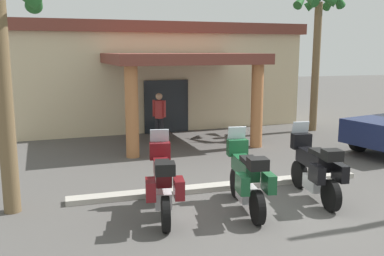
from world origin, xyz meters
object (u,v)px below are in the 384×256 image
palm_tree_near_portico (318,19)px  motel_building (146,73)px  motorcycle_black (315,168)px  pedestrian (159,114)px  motorcycle_maroon (163,182)px  motorcycle_green (247,177)px

palm_tree_near_portico → motel_building: bearing=141.9°
motorcycle_black → pedestrian: bearing=23.0°
motorcycle_maroon → motorcycle_black: (3.44, 0.00, 0.00)m
motorcycle_green → palm_tree_near_portico: bearing=-32.4°
motel_building → motorcycle_black: 12.16m
palm_tree_near_portico → pedestrian: bearing=-176.3°
motorcycle_maroon → motorcycle_black: size_ratio=1.00×
motorcycle_maroon → pedestrian: size_ratio=1.24×
motorcycle_maroon → motorcycle_green: bearing=-86.9°
palm_tree_near_portico → motorcycle_black: bearing=-122.3°
motel_building → pedestrian: bearing=-98.6°
motorcycle_green → motorcycle_maroon: bearing=91.8°
motorcycle_maroon → pedestrian: 6.98m
motel_building → pedestrian: motel_building is taller
motorcycle_maroon → motorcycle_green: same height
pedestrian → palm_tree_near_portico: size_ratio=0.30×
pedestrian → motel_building: bearing=37.2°
motel_building → pedestrian: (-0.53, -5.17, -1.18)m
motorcycle_green → palm_tree_near_portico: palm_tree_near_portico is taller
pedestrian → motorcycle_black: bearing=-120.7°
motorcycle_green → palm_tree_near_portico: (6.29, 7.43, 3.78)m
palm_tree_near_portico → motorcycle_maroon: bearing=-137.9°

